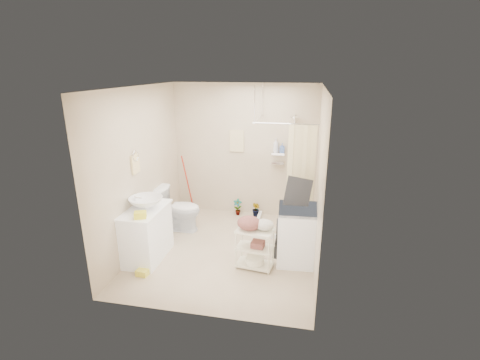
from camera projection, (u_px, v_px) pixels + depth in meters
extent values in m
plane|color=#C1AE91|center=(227.00, 250.00, 5.72)|extent=(3.20, 3.20, 0.00)
cube|color=silver|center=(225.00, 87.00, 4.92)|extent=(2.80, 3.20, 0.04)
cube|color=beige|center=(245.00, 151.00, 6.81)|extent=(2.80, 0.04, 2.60)
cube|color=beige|center=(192.00, 216.00, 3.83)|extent=(2.80, 0.04, 2.60)
cube|color=beige|center=(141.00, 170.00, 5.58)|extent=(0.04, 3.20, 2.60)
cube|color=beige|center=(319.00, 180.00, 5.06)|extent=(0.04, 3.20, 2.60)
cube|color=white|center=(147.00, 233.00, 5.38)|extent=(0.53, 0.94, 0.83)
imported|color=white|center=(146.00, 203.00, 5.26)|extent=(0.55, 0.55, 0.17)
cube|color=yellow|center=(140.00, 215.00, 4.92)|extent=(0.20, 0.18, 0.09)
cube|color=#F4EB44|center=(142.00, 271.00, 5.01)|extent=(0.26, 0.21, 0.13)
imported|color=silver|center=(178.00, 209.00, 6.34)|extent=(0.81, 0.47, 0.82)
imported|color=#9C5D30|center=(238.00, 207.00, 7.03)|extent=(0.18, 0.13, 0.34)
imported|color=brown|center=(256.00, 209.00, 6.96)|extent=(0.22, 0.22, 0.31)
cube|color=beige|center=(237.00, 141.00, 6.76)|extent=(0.28, 0.03, 0.42)
imported|color=silver|center=(276.00, 145.00, 6.59)|extent=(0.11, 0.11, 0.27)
imported|color=#4663AA|center=(282.00, 148.00, 6.56)|extent=(0.10, 0.10, 0.19)
cube|color=white|center=(298.00, 235.00, 5.29)|extent=(0.64, 0.65, 0.88)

